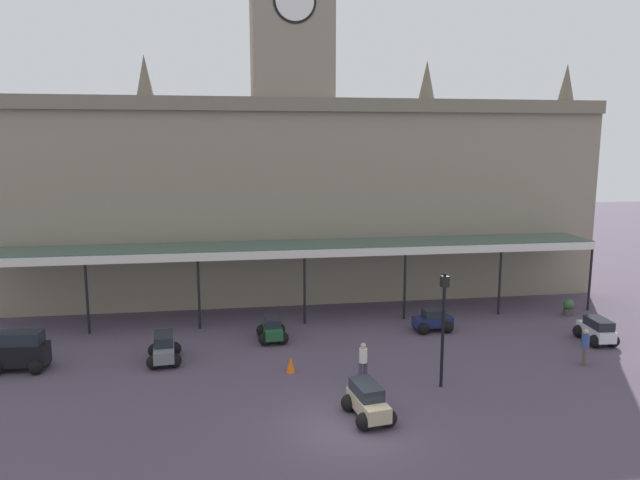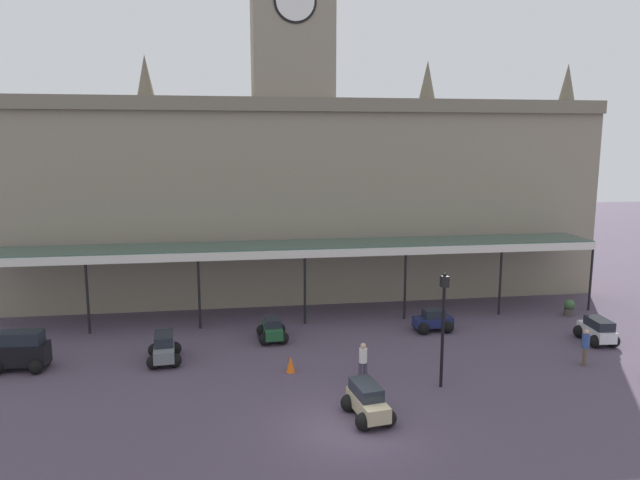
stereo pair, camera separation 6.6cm
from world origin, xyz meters
name	(u,v)px [view 1 (the left image)]	position (x,y,z in m)	size (l,w,h in m)	color
ground_plane	(348,427)	(0.00, 0.00, 0.00)	(140.00, 140.00, 0.00)	#4D4053
station_building	(292,185)	(0.00, 18.33, 7.21)	(39.11, 5.70, 22.13)	gray
entrance_canopy	(302,247)	(0.00, 13.31, 4.08)	(34.35, 3.26, 4.24)	#38564C
car_beige_estate	(368,403)	(0.85, 0.59, 0.56)	(1.76, 2.36, 1.27)	tan
car_navy_sedan	(433,322)	(6.57, 9.72, 0.50)	(2.08, 1.57, 1.19)	#19214C
car_grey_estate	(164,350)	(-7.07, 7.40, 0.56)	(1.67, 2.32, 1.27)	slate
car_white_estate	(596,331)	(14.08, 6.78, 0.56)	(1.66, 2.32, 1.27)	silver
car_green_sedan	(272,331)	(-1.98, 9.55, 0.50)	(1.57, 2.08, 1.19)	#1E512D
car_black_van	(20,353)	(-13.22, 7.29, 0.81)	(2.46, 1.71, 1.77)	black
pedestrian_near_entrance	(585,345)	(11.70, 4.11, 0.91)	(0.34, 0.35, 1.67)	brown
pedestrian_crossing_forecourt	(363,360)	(1.43, 3.88, 0.91)	(0.39, 0.34, 1.67)	#3F384C
victorian_lamppost	(443,317)	(4.47, 2.83, 2.99)	(0.30, 0.30, 4.80)	black
traffic_cone	(291,364)	(-1.48, 5.30, 0.36)	(0.40, 0.40, 0.73)	orange
planter_forecourt_centre	(569,307)	(15.33, 11.22, 0.49)	(0.60, 0.60, 0.96)	#47423D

